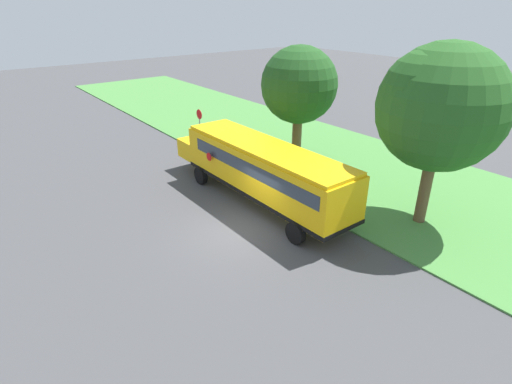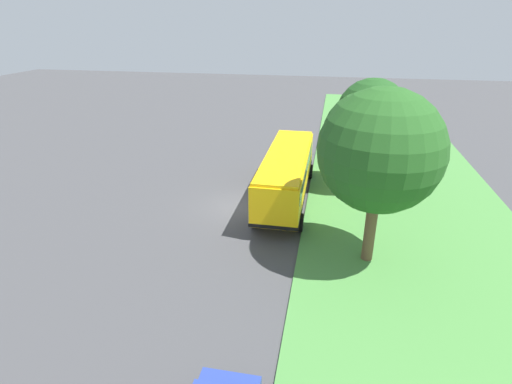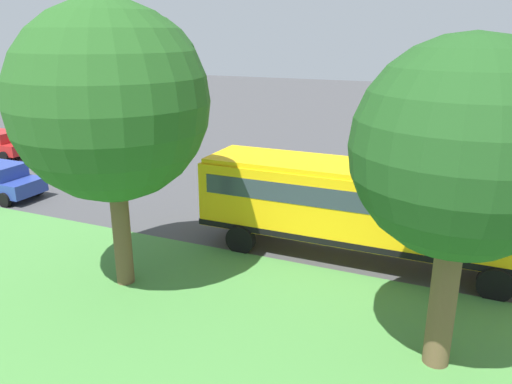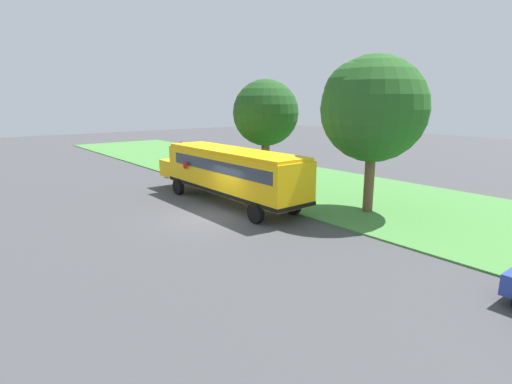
{
  "view_description": "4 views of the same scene",
  "coord_description": "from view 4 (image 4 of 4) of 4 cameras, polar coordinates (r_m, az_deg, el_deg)",
  "views": [
    {
      "loc": [
        8.86,
        12.79,
        9.4
      ],
      "look_at": [
        -1.12,
        -0.1,
        1.6
      ],
      "focal_mm": 28.0,
      "sensor_mm": 36.0,
      "label": 1
    },
    {
      "loc": [
        -5.15,
        21.35,
        10.59
      ],
      "look_at": [
        -1.17,
        0.75,
        1.39
      ],
      "focal_mm": 28.0,
      "sensor_mm": 36.0,
      "label": 2
    },
    {
      "loc": [
        -17.99,
        -4.43,
        7.23
      ],
      "look_at": [
        -2.76,
        2.23,
        1.87
      ],
      "focal_mm": 35.0,
      "sensor_mm": 36.0,
      "label": 3
    },
    {
      "loc": [
        10.22,
        16.86,
        5.81
      ],
      "look_at": [
        -0.72,
        3.18,
        1.81
      ],
      "focal_mm": 28.0,
      "sensor_mm": 36.0,
      "label": 4
    }
  ],
  "objects": [
    {
      "name": "grass_verge",
      "position": [
        26.95,
        11.25,
        0.26
      ],
      "size": [
        12.0,
        80.0,
        0.08
      ],
      "primitive_type": "cube",
      "color": "#47843D",
      "rests_on": "ground"
    },
    {
      "name": "school_bus",
      "position": [
        22.88,
        -3.81,
        3.06
      ],
      "size": [
        2.85,
        12.42,
        3.16
      ],
      "color": "yellow",
      "rests_on": "ground"
    },
    {
      "name": "trash_bin",
      "position": [
        32.31,
        -7.67,
        3.2
      ],
      "size": [
        0.56,
        0.56,
        0.9
      ],
      "primitive_type": "cylinder",
      "color": "#2D4C33",
      "rests_on": "ground"
    },
    {
      "name": "oak_tree_beside_bus",
      "position": [
        27.64,
        1.1,
        11.08
      ],
      "size": [
        4.47,
        4.47,
        7.26
      ],
      "color": "brown",
      "rests_on": "ground"
    },
    {
      "name": "ground_plane",
      "position": [
        20.55,
        -7.14,
        -3.65
      ],
      "size": [
        120.0,
        120.0,
        0.0
      ],
      "primitive_type": "plane",
      "color": "#424244"
    },
    {
      "name": "oak_tree_roadside_mid",
      "position": [
        21.32,
        16.03,
        11.67
      ],
      "size": [
        5.36,
        5.36,
        8.1
      ],
      "color": "brown",
      "rests_on": "ground"
    },
    {
      "name": "stop_sign",
      "position": [
        31.79,
        -10.59,
        5.29
      ],
      "size": [
        0.08,
        0.68,
        2.74
      ],
      "color": "gray",
      "rests_on": "ground"
    }
  ]
}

